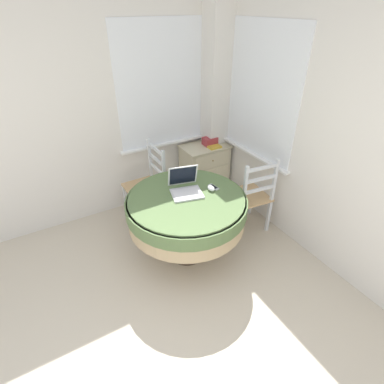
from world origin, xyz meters
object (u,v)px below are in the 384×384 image
(cell_phone, at_px, (213,187))
(corner_cabinet, at_px, (204,169))
(computer_mouse, at_px, (211,188))
(storage_box, at_px, (210,141))
(round_dining_table, at_px, (186,209))
(book_on_cabinet, at_px, (213,146))
(dining_chair_near_back_window, at_px, (148,185))
(laptop, at_px, (185,187))
(dining_chair_near_right_window, at_px, (250,196))

(cell_phone, bearing_deg, corner_cabinet, 62.15)
(corner_cabinet, bearing_deg, cell_phone, -117.85)
(computer_mouse, relative_size, storage_box, 0.52)
(storage_box, bearing_deg, cell_phone, -121.20)
(round_dining_table, relative_size, book_on_cabinet, 6.03)
(book_on_cabinet, bearing_deg, cell_phone, -123.06)
(cell_phone, bearing_deg, dining_chair_near_back_window, 114.78)
(laptop, relative_size, dining_chair_near_back_window, 0.39)
(round_dining_table, height_order, cell_phone, cell_phone)
(storage_box, bearing_deg, dining_chair_near_back_window, -171.71)
(dining_chair_near_right_window, bearing_deg, laptop, 175.80)
(laptop, relative_size, computer_mouse, 3.94)
(laptop, height_order, dining_chair_near_back_window, laptop)
(laptop, height_order, corner_cabinet, laptop)
(storage_box, height_order, book_on_cabinet, storage_box)
(cell_phone, height_order, storage_box, storage_box)
(laptop, xyz_separation_m, book_on_cabinet, (0.88, 0.84, -0.08))
(cell_phone, bearing_deg, round_dining_table, -177.31)
(round_dining_table, distance_m, cell_phone, 0.35)
(round_dining_table, xyz_separation_m, laptop, (0.04, 0.09, 0.19))
(round_dining_table, relative_size, cell_phone, 9.16)
(corner_cabinet, height_order, book_on_cabinet, book_on_cabinet)
(storage_box, bearing_deg, book_on_cabinet, -92.98)
(cell_phone, relative_size, corner_cabinet, 0.18)
(dining_chair_near_right_window, relative_size, storage_box, 5.30)
(dining_chair_near_back_window, bearing_deg, book_on_cabinet, 4.02)
(round_dining_table, bearing_deg, laptop, 66.25)
(dining_chair_near_right_window, distance_m, storage_box, 1.02)
(laptop, bearing_deg, cell_phone, -14.62)
(round_dining_table, xyz_separation_m, storage_box, (0.92, 1.00, 0.15))
(computer_mouse, distance_m, book_on_cabinet, 1.14)
(laptop, relative_size, book_on_cabinet, 1.87)
(dining_chair_near_right_window, relative_size, corner_cabinet, 1.34)
(corner_cabinet, bearing_deg, round_dining_table, -130.19)
(round_dining_table, bearing_deg, book_on_cabinet, 45.29)
(round_dining_table, height_order, dining_chair_near_back_window, dining_chair_near_back_window)
(corner_cabinet, bearing_deg, book_on_cabinet, -44.30)
(laptop, relative_size, storage_box, 2.05)
(round_dining_table, distance_m, book_on_cabinet, 1.31)
(dining_chair_near_back_window, relative_size, storage_box, 5.30)
(cell_phone, distance_m, book_on_cabinet, 1.09)
(book_on_cabinet, bearing_deg, round_dining_table, -134.71)
(book_on_cabinet, bearing_deg, computer_mouse, -124.32)
(laptop, xyz_separation_m, computer_mouse, (0.23, -0.11, -0.03))
(laptop, relative_size, cell_phone, 2.84)
(computer_mouse, xyz_separation_m, storage_box, (0.65, 1.02, -0.01))
(corner_cabinet, xyz_separation_m, storage_box, (0.08, 0.00, 0.40))
(laptop, relative_size, corner_cabinet, 0.52)
(round_dining_table, xyz_separation_m, computer_mouse, (0.27, -0.02, 0.16))
(laptop, xyz_separation_m, dining_chair_near_right_window, (0.81, -0.06, -0.35))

